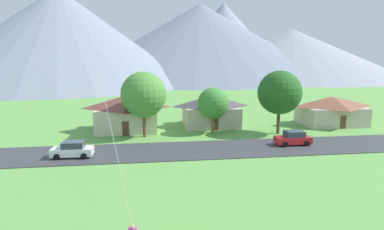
{
  "coord_description": "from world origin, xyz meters",
  "views": [
    {
      "loc": [
        -4.07,
        -7.8,
        10.49
      ],
      "look_at": [
        -0.31,
        19.29,
        5.69
      ],
      "focal_mm": 31.05,
      "sensor_mm": 36.0,
      "label": 1
    }
  ],
  "objects": [
    {
      "name": "house_leftmost",
      "position": [
        24.57,
        39.91,
        2.3
      ],
      "size": [
        9.85,
        7.24,
        4.43
      ],
      "color": "beige",
      "rests_on": "ground"
    },
    {
      "name": "house_left_center",
      "position": [
        -6.91,
        40.13,
        2.63
      ],
      "size": [
        9.1,
        7.76,
        5.07
      ],
      "color": "beige",
      "rests_on": "ground"
    },
    {
      "name": "tree_center",
      "position": [
        5.09,
        36.79,
        4.16
      ],
      "size": [
        4.34,
        4.34,
        6.35
      ],
      "color": "brown",
      "rests_on": "ground"
    },
    {
      "name": "parked_car_red_west_end",
      "position": [
        13.28,
        28.83,
        0.87
      ],
      "size": [
        4.23,
        2.14,
        1.68
      ],
      "color": "red",
      "rests_on": "road_strip"
    },
    {
      "name": "mountain_central_ridge",
      "position": [
        37.31,
        168.84,
        19.16
      ],
      "size": [
        71.88,
        71.88,
        38.31
      ],
      "primitive_type": "cone",
      "color": "gray",
      "rests_on": "ground"
    },
    {
      "name": "mountain_far_west_ridge",
      "position": [
        68.1,
        151.99,
        12.01
      ],
      "size": [
        107.46,
        107.46,
        24.03
      ],
      "primitive_type": "cone",
      "color": "#8E939E",
      "rests_on": "ground"
    },
    {
      "name": "tree_near_left",
      "position": [
        -4.39,
        35.66,
        5.65
      ],
      "size": [
        5.98,
        5.98,
        8.65
      ],
      "color": "brown",
      "rests_on": "ground"
    },
    {
      "name": "mountain_east_ridge",
      "position": [
        -35.9,
        126.97,
        17.89
      ],
      "size": [
        99.96,
        99.96,
        35.78
      ],
      "primitive_type": "cone",
      "color": "gray",
      "rests_on": "ground"
    },
    {
      "name": "mountain_west_ridge",
      "position": [
        23.52,
        159.73,
        18.16
      ],
      "size": [
        129.48,
        129.48,
        36.33
      ],
      "primitive_type": "cone",
      "color": "slate",
      "rests_on": "ground"
    },
    {
      "name": "house_right_center",
      "position": [
        5.69,
        41.55,
        2.43
      ],
      "size": [
        8.68,
        7.52,
        4.69
      ],
      "color": "beige",
      "rests_on": "ground"
    },
    {
      "name": "tree_left_of_center",
      "position": [
        13.93,
        35.07,
        5.69
      ],
      "size": [
        5.98,
        5.98,
        8.69
      ],
      "color": "#4C3823",
      "rests_on": "ground"
    },
    {
      "name": "parked_car_white_mid_west",
      "position": [
        -11.87,
        27.28,
        0.87
      ],
      "size": [
        4.27,
        2.21,
        1.68
      ],
      "color": "white",
      "rests_on": "road_strip"
    },
    {
      "name": "road_strip",
      "position": [
        0.0,
        28.3,
        0.04
      ],
      "size": [
        160.0,
        7.66,
        0.08
      ],
      "primitive_type": "cube",
      "color": "#38383D",
      "rests_on": "ground"
    }
  ]
}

